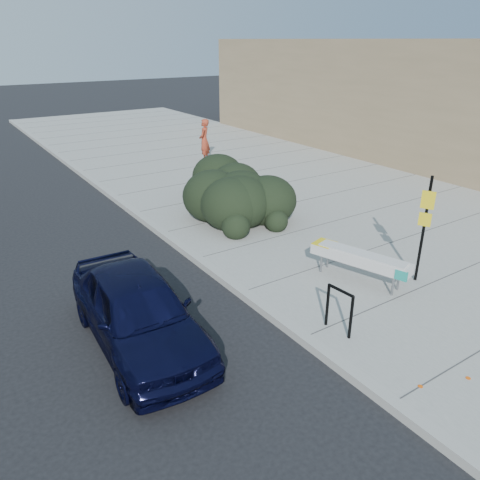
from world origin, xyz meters
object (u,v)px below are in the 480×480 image
at_px(bike_rack, 339,306).
at_px(pedestrian, 204,141).
at_px(sign_post, 425,223).
at_px(sedan_navy, 138,310).
at_px(bench, 360,259).

xyz_separation_m(bike_rack, pedestrian, (4.48, 12.77, 0.39)).
relative_size(bike_rack, sign_post, 0.37).
distance_m(sign_post, pedestrian, 12.40).
relative_size(bike_rack, sedan_navy, 0.22).
height_order(bike_rack, pedestrian, pedestrian).
bearing_deg(sign_post, sedan_navy, 142.25).
height_order(bike_rack, sedan_navy, sedan_navy).
relative_size(sign_post, pedestrian, 1.31).
bearing_deg(bike_rack, pedestrian, 65.55).
height_order(bench, bike_rack, bike_rack).
bearing_deg(bike_rack, sign_post, 4.29).
xyz_separation_m(bench, sedan_navy, (-4.89, 0.69, 0.01)).
xyz_separation_m(sign_post, sedan_navy, (-5.99, 1.40, -0.83)).
distance_m(bike_rack, sedan_navy, 3.62).
bearing_deg(pedestrian, bench, 32.87).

